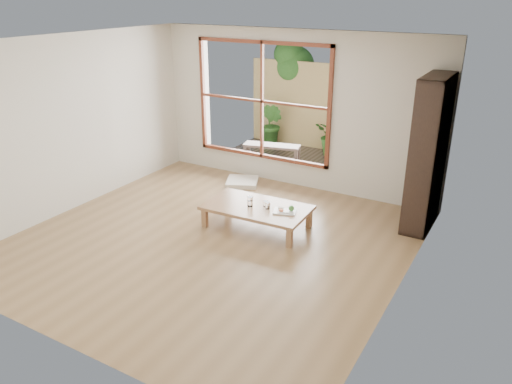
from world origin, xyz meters
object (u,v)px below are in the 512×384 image
food_tray (286,211)px  garden_bench (272,148)px  bookshelf (428,154)px  low_table (257,209)px

food_tray → garden_bench: 3.05m
bookshelf → garden_bench: bookshelf is taller
low_table → bookshelf: (2.00, 1.25, 0.79)m
bookshelf → garden_bench: size_ratio=1.88×
bookshelf → garden_bench: 3.53m
low_table → bookshelf: 2.48m
bookshelf → low_table: bearing=-148.0°
garden_bench → low_table: bearing=-80.1°
bookshelf → food_tray: bookshelf is taller
low_table → bookshelf: size_ratio=0.70×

